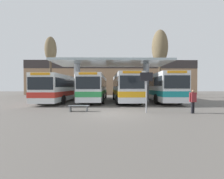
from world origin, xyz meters
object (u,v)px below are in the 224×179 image
at_px(transit_bus_center_bay, 95,87).
at_px(waiting_bench_near_pillar, 79,107).
at_px(transit_bus_far_right_bay, 158,87).
at_px(info_sign_platform, 146,84).
at_px(transit_bus_right_bay, 125,87).
at_px(transit_bus_left_bay, 63,87).
at_px(pedestrian_waiting, 193,99).
at_px(poplar_tree_behind_right, 160,48).
at_px(poplar_tree_behind_left, 51,51).

xyz_separation_m(transit_bus_center_bay, waiting_bench_near_pillar, (-0.37, -8.82, -1.48)).
height_order(transit_bus_far_right_bay, info_sign_platform, transit_bus_far_right_bay).
xyz_separation_m(transit_bus_right_bay, info_sign_platform, (0.76, -8.03, 0.21)).
relative_size(transit_bus_left_bay, transit_bus_right_bay, 1.14).
relative_size(transit_bus_right_bay, waiting_bench_near_pillar, 6.72).
height_order(transit_bus_left_bay, waiting_bench_near_pillar, transit_bus_left_bay).
bearing_deg(transit_bus_center_bay, transit_bus_left_bay, 10.16).
distance_m(transit_bus_left_bay, pedestrian_waiting, 14.97).
relative_size(transit_bus_far_right_bay, poplar_tree_behind_right, 1.01).
xyz_separation_m(transit_bus_left_bay, transit_bus_center_bay, (4.13, 0.69, 0.05)).
height_order(transit_bus_far_right_bay, pedestrian_waiting, transit_bus_far_right_bay).
distance_m(transit_bus_left_bay, poplar_tree_behind_right, 17.42).
xyz_separation_m(transit_bus_center_bay, poplar_tree_behind_right, (10.56, 5.74, 6.78)).
xyz_separation_m(transit_bus_left_bay, info_sign_platform, (8.71, -8.77, 0.30)).
height_order(transit_bus_far_right_bay, waiting_bench_near_pillar, transit_bus_far_right_bay).
relative_size(transit_bus_far_right_bay, poplar_tree_behind_left, 1.20).
bearing_deg(poplar_tree_behind_left, transit_bus_right_bay, -25.19).
height_order(transit_bus_center_bay, poplar_tree_behind_left, poplar_tree_behind_left).
distance_m(transit_bus_right_bay, pedestrian_waiting, 9.23).
xyz_separation_m(transit_bus_far_right_bay, info_sign_platform, (-3.69, -8.72, 0.18)).
bearing_deg(waiting_bench_near_pillar, info_sign_platform, -7.37).
distance_m(waiting_bench_near_pillar, pedestrian_waiting, 8.23).
bearing_deg(poplar_tree_behind_left, poplar_tree_behind_right, 5.83).
relative_size(transit_bus_center_bay, poplar_tree_behind_right, 1.07).
distance_m(transit_bus_far_right_bay, pedestrian_waiting, 9.04).
distance_m(transit_bus_far_right_bay, info_sign_platform, 9.47).
height_order(info_sign_platform, poplar_tree_behind_left, poplar_tree_behind_left).
height_order(transit_bus_center_bay, transit_bus_right_bay, transit_bus_right_bay).
bearing_deg(pedestrian_waiting, transit_bus_right_bay, 96.63).
bearing_deg(poplar_tree_behind_right, waiting_bench_near_pillar, -126.88).
xyz_separation_m(pedestrian_waiting, poplar_tree_behind_right, (2.77, 15.46, 7.59)).
bearing_deg(transit_bus_far_right_bay, poplar_tree_behind_right, -107.62).
height_order(transit_bus_center_bay, info_sign_platform, transit_bus_center_bay).
bearing_deg(info_sign_platform, transit_bus_right_bay, 95.39).
xyz_separation_m(transit_bus_far_right_bay, waiting_bench_near_pillar, (-8.64, -8.08, -1.54)).
bearing_deg(pedestrian_waiting, info_sign_platform, 156.48).
height_order(transit_bus_far_right_bay, poplar_tree_behind_right, poplar_tree_behind_right).
bearing_deg(poplar_tree_behind_right, info_sign_platform, -111.46).
xyz_separation_m(info_sign_platform, pedestrian_waiting, (3.20, -0.26, -1.05)).
bearing_deg(info_sign_platform, transit_bus_center_bay, 115.83).
bearing_deg(poplar_tree_behind_right, poplar_tree_behind_left, -174.17).
relative_size(transit_bus_center_bay, info_sign_platform, 4.33).
bearing_deg(poplar_tree_behind_right, transit_bus_far_right_bay, -109.47).
relative_size(transit_bus_left_bay, transit_bus_far_right_bay, 1.01).
xyz_separation_m(waiting_bench_near_pillar, info_sign_platform, (4.95, -0.64, 1.73)).
distance_m(info_sign_platform, pedestrian_waiting, 3.38).
relative_size(info_sign_platform, poplar_tree_behind_left, 0.29).
distance_m(transit_bus_right_bay, info_sign_platform, 8.07).
distance_m(transit_bus_right_bay, transit_bus_far_right_bay, 4.50).
xyz_separation_m(transit_bus_left_bay, pedestrian_waiting, (11.91, -9.03, -0.76)).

